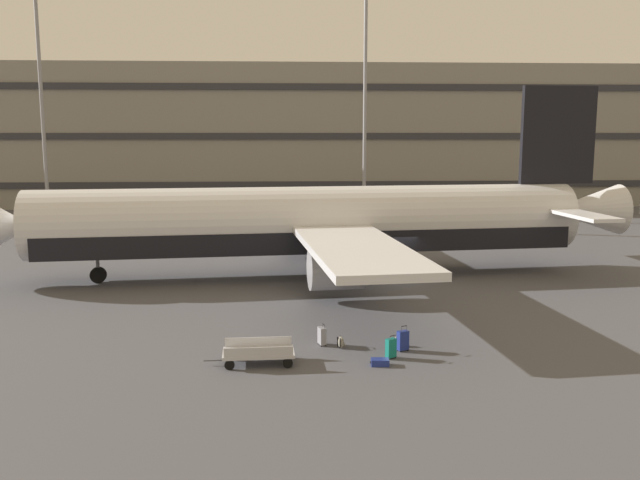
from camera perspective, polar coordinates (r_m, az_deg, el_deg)
ground_plane at (r=39.31m, az=6.40°, el=-3.41°), size 600.00×600.00×0.00m
terminal_structure at (r=86.80m, az=1.22°, el=8.71°), size 127.60×20.88×16.06m
airliner at (r=39.90m, az=-0.29°, el=1.43°), size 38.27×30.88×11.18m
light_mast_far_left at (r=72.87m, az=-22.41°, el=13.03°), size 1.80×0.50×25.31m
light_mast_left at (r=69.40m, az=3.80°, el=13.39°), size 1.80×0.50×24.10m
suitcase_silver at (r=27.37m, az=0.16°, el=-8.01°), size 0.35×0.47×0.86m
suitcase_black at (r=26.85m, az=6.95°, el=-8.33°), size 0.50×0.41×1.03m
suitcase_laid_flat at (r=25.96m, az=5.95°, el=-8.97°), size 0.45×0.40×0.91m
suitcase_teal at (r=25.26m, az=5.04°, el=-10.15°), size 0.70×0.45×0.24m
backpack_small at (r=27.06m, az=1.78°, el=-8.56°), size 0.36×0.43×0.53m
backpack_red at (r=27.49m, az=6.41°, el=-8.42°), size 0.31×0.36×0.45m
baggage_cart at (r=25.34m, az=-5.18°, el=-9.36°), size 3.33×1.42×0.82m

